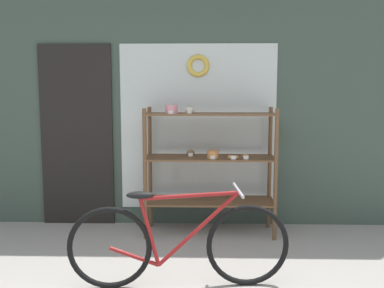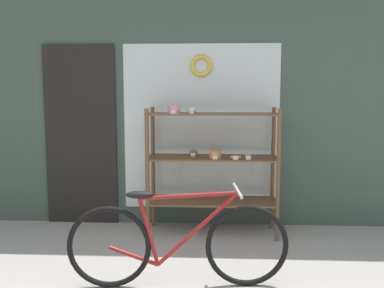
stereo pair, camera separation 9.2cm
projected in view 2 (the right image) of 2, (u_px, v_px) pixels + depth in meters
The scene contains 3 objects.
storefront_facade at pixel (182, 75), 4.92m from camera, with size 5.91×0.13×3.59m.
display_case at pixel (211, 159), 4.64m from camera, with size 1.41×0.46×1.42m.
bicycle at pixel (177, 243), 3.41m from camera, with size 1.77×0.46×0.80m.
Camera 2 is at (0.35, -2.37, 1.57)m, focal length 40.00 mm.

